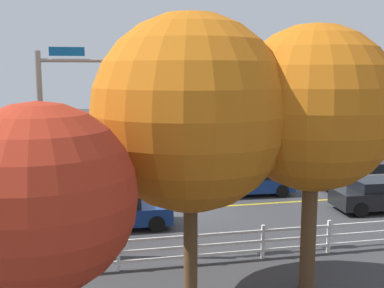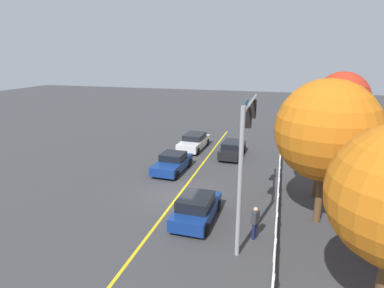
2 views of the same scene
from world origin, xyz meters
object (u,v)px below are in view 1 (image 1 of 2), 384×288
object	(u,v)px
tree_3	(313,109)
car_1	(118,209)
tree_1	(190,113)
car_2	(382,195)
tree_4	(42,199)
pedestrian	(94,233)
car_0	(361,175)
car_3	(250,181)

from	to	relation	value
tree_3	car_1	bearing A→B (deg)	-52.60
tree_1	tree_3	bearing A→B (deg)	176.48
car_2	tree_4	distance (m)	16.42
pedestrian	car_0	bearing A→B (deg)	142.65
car_2	pedestrian	bearing A→B (deg)	-164.00
car_0	tree_3	size ratio (longest dim) A/B	0.65
car_2	pedestrian	distance (m)	12.96
tree_1	tree_3	size ratio (longest dim) A/B	1.03
car_3	tree_3	distance (m)	11.34
car_0	pedestrian	world-z (taller)	pedestrian
car_3	tree_4	distance (m)	15.70
car_2	tree_1	xyz separation A→B (m)	(10.01, 6.17, 4.36)
car_0	car_3	size ratio (longest dim) A/B	1.11
car_1	tree_3	bearing A→B (deg)	-51.21
car_1	car_2	bearing A→B (deg)	0.74
car_0	tree_4	distance (m)	19.82
car_2	tree_3	distance (m)	10.23
car_1	car_2	distance (m)	11.64
tree_1	tree_3	xyz separation A→B (m)	(-3.34, 0.21, 0.07)
car_0	tree_4	bearing A→B (deg)	43.20
car_0	pedestrian	size ratio (longest dim) A/B	2.84
car_3	car_2	bearing A→B (deg)	143.85
car_0	tree_4	size ratio (longest dim) A/B	0.86
car_0	tree_1	bearing A→B (deg)	44.05
car_1	tree_4	bearing A→B (deg)	-100.23
car_1	pedestrian	world-z (taller)	pedestrian
tree_3	car_2	bearing A→B (deg)	-136.28
car_3	pedestrian	world-z (taller)	pedestrian
car_0	tree_3	world-z (taller)	tree_3
tree_1	tree_4	size ratio (longest dim) A/B	1.37
car_0	car_2	xyz separation A→B (m)	(1.37, 3.89, 0.00)
tree_1	tree_4	xyz separation A→B (m)	(3.48, 2.69, -1.36)
car_2	car_3	distance (m)	6.22
car_3	car_0	bearing A→B (deg)	-177.37
car_0	tree_3	xyz separation A→B (m)	(8.04, 10.27, 4.44)
tree_1	pedestrian	bearing A→B (deg)	-50.07
car_3	tree_3	xyz separation A→B (m)	(1.82, 10.26, 4.48)
tree_1	car_3	bearing A→B (deg)	-117.15
tree_4	pedestrian	bearing A→B (deg)	-98.84
car_0	car_2	size ratio (longest dim) A/B	1.07
car_3	pedestrian	distance (m)	10.42
car_0	car_2	world-z (taller)	car_0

